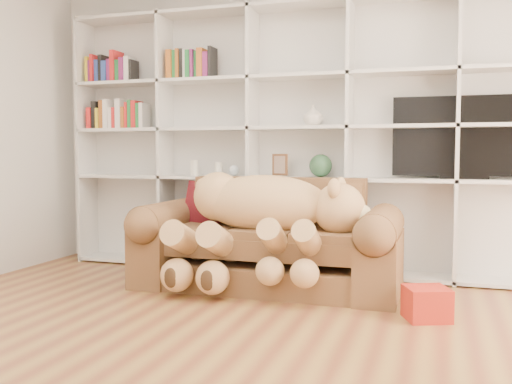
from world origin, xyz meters
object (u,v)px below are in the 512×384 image
(teddy_bear, at_px, (262,215))
(tv, at_px, (465,138))
(gift_box, at_px, (427,304))
(sofa, at_px, (268,246))

(teddy_bear, height_order, tv, tv)
(gift_box, bearing_deg, sofa, 155.57)
(gift_box, relative_size, tv, 0.23)
(teddy_bear, relative_size, gift_box, 5.67)
(sofa, xyz_separation_m, teddy_bear, (0.00, -0.17, 0.27))
(sofa, bearing_deg, tv, 23.69)
(gift_box, bearing_deg, tv, 78.30)
(teddy_bear, xyz_separation_m, gift_box, (1.24, -0.39, -0.49))
(teddy_bear, bearing_deg, gift_box, -8.72)
(sofa, relative_size, tv, 1.80)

